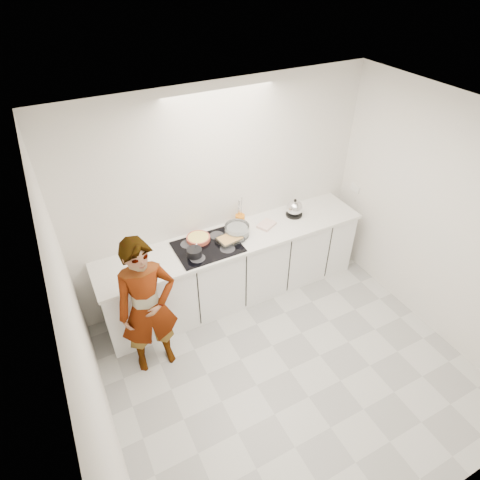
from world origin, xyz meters
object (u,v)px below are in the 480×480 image
tart_dish (198,238)px  kettle (295,209)px  utensil_crock (240,220)px  baking_dish (230,239)px  hob (208,247)px  mixing_bowl (237,231)px  cook (148,308)px  saucepan (194,252)px

tart_dish → kettle: size_ratio=1.19×
utensil_crock → baking_dish: bearing=-135.8°
kettle → utensil_crock: bearing=170.2°
kettle → utensil_crock: (-0.70, 0.12, -0.03)m
hob → utensil_crock: size_ratio=5.07×
tart_dish → mixing_bowl: size_ratio=0.75×
tart_dish → cook: size_ratio=0.17×
hob → mixing_bowl: 0.41m
tart_dish → cook: bearing=-141.6°
baking_dish → tart_dish: bearing=148.0°
mixing_bowl → kettle: bearing=2.9°
hob → saucepan: (-0.19, -0.09, 0.05)m
hob → cook: cook is taller
mixing_bowl → kettle: kettle is taller
tart_dish → baking_dish: 0.36m
hob → utensil_crock: (0.52, 0.22, 0.06)m
tart_dish → utensil_crock: bearing=6.2°
utensil_crock → mixing_bowl: bearing=-127.3°
tart_dish → mixing_bowl: (0.44, -0.10, 0.02)m
kettle → utensil_crock: 0.71m
mixing_bowl → utensil_crock: utensil_crock is taller
kettle → saucepan: bearing=-172.5°
hob → baking_dish: baking_dish is taller
kettle → baking_dish: bearing=-172.1°
mixing_bowl → kettle: size_ratio=1.58×
hob → cook: size_ratio=0.45×
baking_dish → utensil_crock: 0.37m
hob → utensil_crock: 0.57m
tart_dish → mixing_bowl: 0.46m
hob → tart_dish: (-0.04, 0.16, 0.03)m
mixing_bowl → utensil_crock: (0.12, 0.16, 0.01)m
hob → kettle: (1.22, 0.10, 0.09)m
kettle → cook: (-2.07, -0.58, -0.20)m
kettle → mixing_bowl: bearing=-177.1°
baking_dish → kettle: 0.97m
cook → utensil_crock: bearing=29.4°
saucepan → kettle: size_ratio=0.77×
hob → kettle: 1.23m
saucepan → cook: (-0.66, -0.40, -0.16)m
baking_dish → mixing_bowl: 0.17m
hob → tart_dish: 0.17m
tart_dish → baking_dish: size_ratio=0.91×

